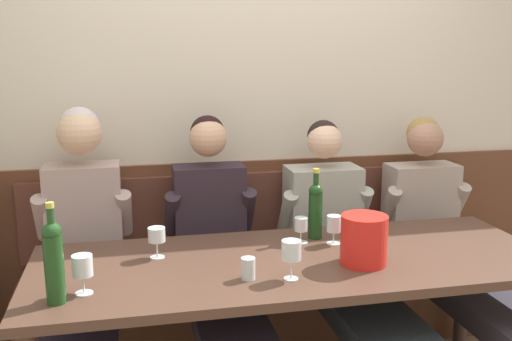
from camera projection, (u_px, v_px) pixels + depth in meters
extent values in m
cube|color=beige|center=(251.00, 90.00, 3.32)|extent=(6.80, 0.08, 2.80)
cube|color=brown|center=(253.00, 244.00, 3.45)|extent=(6.80, 0.03, 1.00)
cube|color=brown|center=(261.00, 304.00, 3.30)|extent=(2.57, 0.42, 0.44)
cube|color=brown|center=(261.00, 263.00, 3.25)|extent=(2.52, 0.39, 0.05)
cube|color=brown|center=(254.00, 211.00, 3.38)|extent=(2.57, 0.04, 0.45)
cube|color=#4C3327|center=(295.00, 263.00, 2.57)|extent=(2.27, 0.85, 0.04)
cylinder|color=#483328|center=(55.00, 327.00, 2.76)|extent=(0.07, 0.07, 0.69)
cylinder|color=#48322C|center=(463.00, 288.00, 3.20)|extent=(0.07, 0.07, 0.69)
cube|color=#332A40|center=(81.00, 336.00, 2.50)|extent=(0.31, 1.09, 0.11)
cube|color=#A38C88|center=(85.00, 220.00, 2.99)|extent=(0.37, 0.22, 0.57)
sphere|color=#DEB291|center=(79.00, 133.00, 2.89)|extent=(0.22, 0.22, 0.22)
sphere|color=silver|center=(79.00, 127.00, 2.90)|extent=(0.20, 0.20, 0.20)
cylinder|color=#A38C88|center=(42.00, 218.00, 2.90)|extent=(0.08, 0.20, 0.27)
cylinder|color=#A38C88|center=(124.00, 213.00, 2.98)|extent=(0.08, 0.20, 0.27)
cube|color=#302A3A|center=(228.00, 321.00, 2.63)|extent=(0.31, 1.09, 0.11)
cube|color=#2A1F29|center=(209.00, 215.00, 3.12)|extent=(0.37, 0.19, 0.54)
sphere|color=tan|center=(208.00, 138.00, 3.03)|extent=(0.20, 0.20, 0.20)
sphere|color=black|center=(207.00, 133.00, 3.05)|extent=(0.18, 0.18, 0.18)
cylinder|color=#2A1F29|center=(172.00, 214.00, 3.04)|extent=(0.08, 0.20, 0.27)
cylinder|color=#2A1F29|center=(247.00, 210.00, 3.12)|extent=(0.08, 0.20, 0.27)
cube|color=#2A3239|center=(361.00, 308.00, 2.76)|extent=(0.34, 1.09, 0.11)
cube|color=#9A9B91|center=(322.00, 211.00, 3.26)|extent=(0.40, 0.23, 0.51)
sphere|color=beige|center=(325.00, 141.00, 3.17)|extent=(0.19, 0.19, 0.19)
sphere|color=black|center=(323.00, 136.00, 3.19)|extent=(0.18, 0.18, 0.18)
cylinder|color=#9A9B91|center=(288.00, 212.00, 3.17)|extent=(0.08, 0.20, 0.27)
cylinder|color=#9A9B91|center=(361.00, 208.00, 3.26)|extent=(0.08, 0.20, 0.27)
cube|color=#36323D|center=(474.00, 296.00, 2.89)|extent=(0.34, 1.09, 0.11)
cube|color=#9F9088|center=(420.00, 206.00, 3.39)|extent=(0.40, 0.20, 0.49)
sphere|color=#A97963|center=(425.00, 138.00, 3.30)|extent=(0.20, 0.20, 0.20)
sphere|color=olive|center=(423.00, 133.00, 3.31)|extent=(0.19, 0.19, 0.19)
cylinder|color=#9F9088|center=(389.00, 207.00, 3.30)|extent=(0.08, 0.20, 0.27)
cylinder|color=#9F9088|center=(457.00, 203.00, 3.39)|extent=(0.08, 0.20, 0.27)
cylinder|color=red|center=(364.00, 240.00, 2.48)|extent=(0.20, 0.20, 0.21)
cylinder|color=#1D441B|center=(54.00, 269.00, 2.10)|extent=(0.07, 0.07, 0.26)
sphere|color=#1D441B|center=(52.00, 232.00, 2.07)|extent=(0.07, 0.07, 0.07)
cylinder|color=#1D441B|center=(51.00, 219.00, 2.06)|extent=(0.03, 0.03, 0.08)
cylinder|color=gold|center=(50.00, 205.00, 2.05)|extent=(0.03, 0.03, 0.02)
cylinder|color=#1A4019|center=(315.00, 216.00, 2.82)|extent=(0.07, 0.07, 0.22)
sphere|color=#1A4019|center=(316.00, 191.00, 2.79)|extent=(0.07, 0.07, 0.07)
cylinder|color=#1A4019|center=(316.00, 181.00, 2.78)|extent=(0.03, 0.03, 0.08)
cylinder|color=gold|center=(316.00, 171.00, 2.77)|extent=(0.03, 0.03, 0.02)
cylinder|color=silver|center=(84.00, 293.00, 2.20)|extent=(0.07, 0.07, 0.00)
cylinder|color=silver|center=(84.00, 284.00, 2.19)|extent=(0.01, 0.01, 0.07)
cylinder|color=silver|center=(82.00, 266.00, 2.18)|extent=(0.08, 0.08, 0.08)
cylinder|color=silver|center=(301.00, 242.00, 2.77)|extent=(0.07, 0.07, 0.00)
cylinder|color=silver|center=(301.00, 236.00, 2.76)|extent=(0.01, 0.01, 0.06)
cylinder|color=silver|center=(301.00, 224.00, 2.75)|extent=(0.06, 0.06, 0.06)
cylinder|color=silver|center=(291.00, 279.00, 2.34)|extent=(0.06, 0.06, 0.00)
cylinder|color=silver|center=(291.00, 269.00, 2.33)|extent=(0.01, 0.01, 0.08)
cylinder|color=silver|center=(291.00, 250.00, 2.31)|extent=(0.08, 0.08, 0.08)
cylinder|color=beige|center=(291.00, 256.00, 2.32)|extent=(0.07, 0.07, 0.03)
cylinder|color=silver|center=(157.00, 257.00, 2.57)|extent=(0.06, 0.06, 0.00)
cylinder|color=silver|center=(157.00, 249.00, 2.57)|extent=(0.01, 0.01, 0.07)
cylinder|color=silver|center=(157.00, 235.00, 2.55)|extent=(0.08, 0.08, 0.06)
cylinder|color=silver|center=(333.00, 243.00, 2.75)|extent=(0.07, 0.07, 0.00)
cylinder|color=silver|center=(333.00, 237.00, 2.75)|extent=(0.01, 0.01, 0.06)
cylinder|color=silver|center=(334.00, 224.00, 2.73)|extent=(0.07, 0.07, 0.08)
cylinder|color=#F3CE83|center=(334.00, 229.00, 2.74)|extent=(0.06, 0.06, 0.03)
cylinder|color=silver|center=(248.00, 268.00, 2.33)|extent=(0.06, 0.06, 0.09)
cylinder|color=silver|center=(366.00, 235.00, 2.75)|extent=(0.06, 0.06, 0.08)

